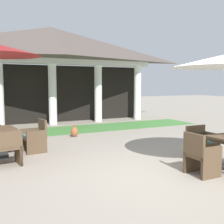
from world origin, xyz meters
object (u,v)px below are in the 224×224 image
Objects in this scene: patio_chair_near_foreground_west at (201,156)px; patio_chair_near_foreground_north at (202,143)px; patio_chair_mid_left_south at (6,148)px; patio_chair_mid_left_east at (35,138)px; terracotta_urn at (74,132)px.

patio_chair_near_foreground_west reaches higher than patio_chair_near_foreground_north.
patio_chair_mid_left_east is (0.87, 1.09, -0.02)m from patio_chair_mid_left_south.
patio_chair_near_foreground_north is 0.98× the size of patio_chair_mid_left_south.
patio_chair_near_foreground_west reaches higher than terracotta_urn.
patio_chair_mid_left_east is at bearing -36.59° from patio_chair_near_foreground_north.
patio_chair_mid_left_south reaches higher than terracotta_urn.
patio_chair_near_foreground_north is at bearing -66.25° from terracotta_urn.
patio_chair_mid_left_south is 0.94× the size of patio_chair_mid_left_east.
patio_chair_mid_left_east reaches higher than terracotta_urn.
patio_chair_mid_left_south is at bearing -19.24° from patio_chair_near_foreground_north.
patio_chair_near_foreground_north is (0.93, 0.92, -0.01)m from patio_chair_near_foreground_west.
patio_chair_mid_left_east reaches higher than patio_chair_mid_left_south.
terracotta_urn is at bearing -169.73° from patio_chair_near_foreground_west.
terracotta_urn is (1.68, 1.59, -0.21)m from patio_chair_mid_left_east.
patio_chair_near_foreground_west is at bearing 44.89° from patio_chair_near_foreground_north.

